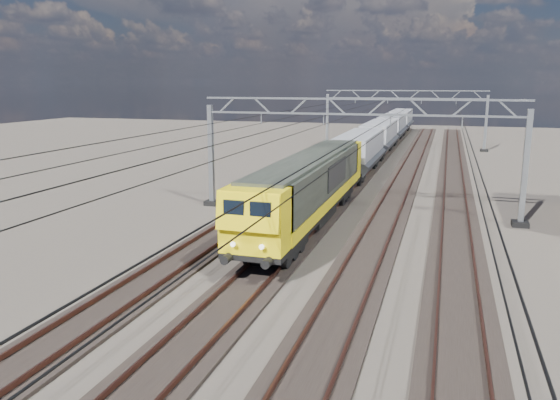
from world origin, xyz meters
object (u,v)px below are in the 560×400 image
(hopper_wagon_mid, at_px, (379,136))
(hopper_wagon_fourth, at_px, (401,119))
(hopper_wagon_lead, at_px, (359,150))
(locomotive, at_px, (310,185))
(catenary_gantry_far, at_px, (404,117))
(hopper_wagon_third, at_px, (392,126))
(catenary_gantry_mid, at_px, (356,152))

(hopper_wagon_mid, xyz_separation_m, hopper_wagon_fourth, (0.00, 28.40, 0.00))
(hopper_wagon_lead, distance_m, hopper_wagon_mid, 14.20)
(locomotive, bearing_deg, hopper_wagon_fourth, 90.00)
(catenary_gantry_far, distance_m, hopper_wagon_third, 7.33)
(hopper_wagon_mid, bearing_deg, hopper_wagon_third, 90.00)
(hopper_wagon_third, relative_size, hopper_wagon_fourth, 1.00)
(hopper_wagon_lead, relative_size, hopper_wagon_third, 1.00)
(locomotive, relative_size, hopper_wagon_mid, 1.62)
(catenary_gantry_mid, bearing_deg, hopper_wagon_third, 92.67)
(hopper_wagon_lead, height_order, hopper_wagon_mid, same)
(catenary_gantry_mid, height_order, catenary_gantry_far, same)
(catenary_gantry_far, distance_m, hopper_wagon_mid, 7.80)
(hopper_wagon_lead, bearing_deg, catenary_gantry_far, 84.70)
(catenary_gantry_far, relative_size, hopper_wagon_third, 1.53)
(hopper_wagon_lead, distance_m, hopper_wagon_third, 28.40)
(hopper_wagon_third, height_order, hopper_wagon_fourth, same)
(locomotive, xyz_separation_m, hopper_wagon_lead, (-0.00, 17.70, -0.09))
(catenary_gantry_mid, distance_m, hopper_wagon_mid, 28.76)
(catenary_gantry_far, bearing_deg, hopper_wagon_lead, -95.30)
(locomotive, distance_m, hopper_wagon_lead, 17.70)
(hopper_wagon_mid, bearing_deg, catenary_gantry_far, 74.78)
(catenary_gantry_far, height_order, hopper_wagon_mid, catenary_gantry_far)
(hopper_wagon_mid, bearing_deg, hopper_wagon_lead, -90.00)
(catenary_gantry_mid, bearing_deg, catenary_gantry_far, 90.00)
(locomotive, relative_size, hopper_wagon_lead, 1.62)
(catenary_gantry_mid, distance_m, catenary_gantry_far, 36.00)
(hopper_wagon_lead, height_order, hopper_wagon_fourth, same)
(hopper_wagon_lead, xyz_separation_m, hopper_wagon_third, (0.00, 28.40, 0.00))
(catenary_gantry_mid, xyz_separation_m, catenary_gantry_far, (0.00, 36.00, 0.00))
(hopper_wagon_mid, height_order, hopper_wagon_third, same)
(catenary_gantry_mid, xyz_separation_m, hopper_wagon_third, (-2.00, 42.85, -1.67))
(hopper_wagon_mid, relative_size, hopper_wagon_fourth, 1.00)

